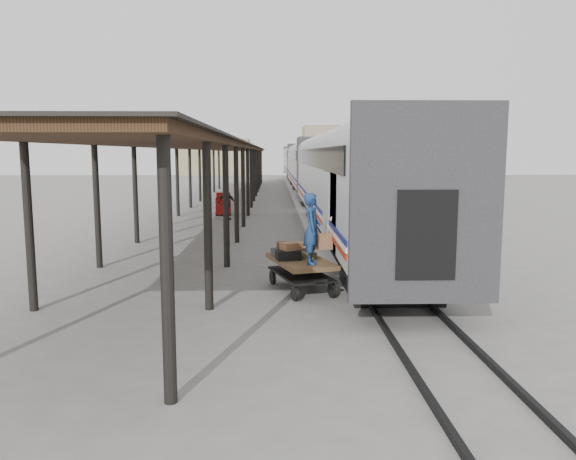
# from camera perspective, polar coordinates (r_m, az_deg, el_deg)

# --- Properties ---
(ground) EXTENTS (160.00, 160.00, 0.00)m
(ground) POSITION_cam_1_polar(r_m,az_deg,el_deg) (15.35, -2.10, -5.97)
(ground) COLOR slate
(ground) RESTS_ON ground
(train) EXTENTS (3.45, 76.01, 4.01)m
(train) POSITION_cam_1_polar(r_m,az_deg,el_deg) (48.81, 2.12, 6.68)
(train) COLOR silver
(train) RESTS_ON ground
(canopy) EXTENTS (4.90, 64.30, 4.15)m
(canopy) POSITION_cam_1_polar(r_m,az_deg,el_deg) (39.08, -6.76, 8.27)
(canopy) COLOR #422B19
(canopy) RESTS_ON ground
(rails) EXTENTS (1.54, 150.00, 0.12)m
(rails) POSITION_cam_1_polar(r_m,az_deg,el_deg) (49.14, 2.10, 3.61)
(rails) COLOR black
(rails) RESTS_ON ground
(building_far) EXTENTS (18.00, 10.00, 8.00)m
(building_far) POSITION_cam_1_polar(r_m,az_deg,el_deg) (93.93, 7.10, 7.97)
(building_far) COLOR tan
(building_far) RESTS_ON ground
(building_left) EXTENTS (12.00, 8.00, 6.00)m
(building_left) POSITION_cam_1_polar(r_m,az_deg,el_deg) (97.45, -7.49, 7.37)
(building_left) COLOR tan
(building_left) RESTS_ON ground
(baggage_cart) EXTENTS (1.90, 2.66, 0.86)m
(baggage_cart) POSITION_cam_1_polar(r_m,az_deg,el_deg) (14.98, 1.31, -3.77)
(baggage_cart) COLOR brown
(baggage_cart) RESTS_ON ground
(suitcase_stack) EXTENTS (1.25, 1.29, 0.45)m
(suitcase_stack) POSITION_cam_1_polar(r_m,az_deg,el_deg) (15.17, 0.36, -2.17)
(suitcase_stack) COLOR #3B3C3E
(suitcase_stack) RESTS_ON baggage_cart
(luggage_tug) EXTENTS (1.00, 1.53, 1.30)m
(luggage_tug) POSITION_cam_1_polar(r_m,az_deg,el_deg) (33.77, -6.59, 2.56)
(luggage_tug) COLOR maroon
(luggage_tug) RESTS_ON ground
(porter) EXTENTS (0.51, 0.71, 1.81)m
(porter) POSITION_cam_1_polar(r_m,az_deg,el_deg) (14.17, 2.46, 0.13)
(porter) COLOR navy
(porter) RESTS_ON baggage_cart
(pedestrian) EXTENTS (1.17, 0.83, 1.84)m
(pedestrian) POSITION_cam_1_polar(r_m,az_deg,el_deg) (31.05, -6.25, 2.71)
(pedestrian) COLOR black
(pedestrian) RESTS_ON ground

